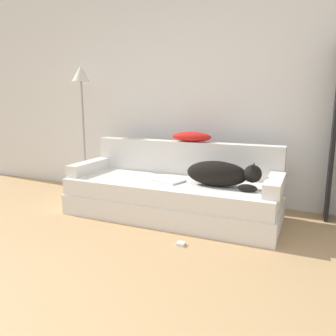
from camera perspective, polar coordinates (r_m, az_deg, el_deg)
The scene contains 11 objects.
ground_plane at distance 2.12m, azimuth -27.11°, elevation -24.59°, with size 20.00×20.00×0.00m, color tan.
wall_back at distance 4.11m, azimuth 3.73°, elevation 13.40°, with size 8.18×0.06×2.70m.
couch at distance 3.52m, azimuth 0.63°, elevation -5.32°, with size 2.24×0.87×0.39m.
couch_backrest at distance 3.76m, azimuth 2.82°, elevation 1.82°, with size 2.20×0.15×0.37m.
couch_arm_left at distance 3.96m, azimuth -13.43°, elevation 0.23°, with size 0.15×0.68×0.13m.
couch_arm_right at distance 3.19m, azimuth 18.14°, elevation -2.71°, with size 0.15×0.68×0.13m.
dog at distance 3.22m, azimuth 9.30°, elevation -1.01°, with size 0.73×0.25×0.25m.
laptop at distance 3.40m, azimuth 0.22°, elevation -2.23°, with size 0.33×0.29×0.02m.
throw_pillow at distance 3.71m, azimuth 4.10°, elevation 5.46°, with size 0.46×0.18×0.11m.
floor_lamp at distance 4.48m, azimuth -14.80°, elevation 12.89°, with size 0.24×0.24×1.66m.
power_adapter at distance 2.88m, azimuth 2.28°, elevation -13.04°, with size 0.07×0.07×0.03m.
Camera 1 is at (1.41, -1.03, 1.21)m, focal length 35.00 mm.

